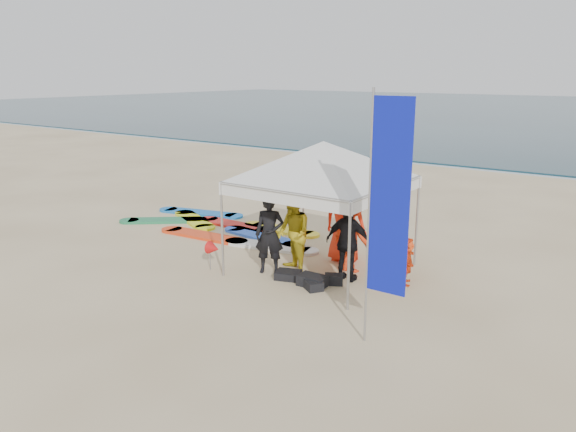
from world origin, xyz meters
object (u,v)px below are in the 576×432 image
at_px(person_yellow, 293,233).
at_px(person_black_b, 348,242).
at_px(canopy_tent, 324,142).
at_px(person_black_a, 270,234).
at_px(surfboard_spread, 224,228).
at_px(person_orange_b, 345,219).
at_px(person_orange_a, 352,234).
at_px(person_seated, 406,261).
at_px(feather_flag, 388,201).
at_px(marker_pennant, 214,249).

distance_m(person_yellow, person_black_b, 1.22).
bearing_deg(canopy_tent, person_black_a, -137.89).
distance_m(person_black_b, surfboard_spread, 4.93).
distance_m(person_black_b, person_orange_b, 1.23).
bearing_deg(person_orange_a, person_yellow, 54.32).
distance_m(canopy_tent, surfboard_spread, 4.91).
bearing_deg(person_seated, surfboard_spread, 57.83).
height_order(person_orange_b, feather_flag, feather_flag).
bearing_deg(person_orange_b, marker_pennant, 42.59).
bearing_deg(feather_flag, person_orange_b, 128.20).
bearing_deg(surfboard_spread, feather_flag, -29.05).
relative_size(person_black_b, person_seated, 1.68).
relative_size(canopy_tent, surfboard_spread, 0.71).
bearing_deg(person_black_b, surfboard_spread, -25.88).
height_order(person_yellow, person_black_b, person_yellow).
xyz_separation_m(person_black_a, person_seated, (2.61, 1.06, -0.35)).
bearing_deg(person_seated, marker_pennant, 91.74).
relative_size(person_seated, surfboard_spread, 0.16).
bearing_deg(person_seated, person_black_a, 89.10).
relative_size(marker_pennant, surfboard_spread, 0.11).
bearing_deg(feather_flag, marker_pennant, 167.19).
height_order(person_yellow, surfboard_spread, person_yellow).
xyz_separation_m(person_orange_a, feather_flag, (2.04, -2.69, 1.48)).
relative_size(canopy_tent, feather_flag, 1.07).
bearing_deg(person_orange_b, person_black_a, 53.97).
bearing_deg(person_orange_b, person_black_b, 117.54).
bearing_deg(canopy_tent, surfboard_spread, 162.43).
distance_m(person_yellow, person_orange_b, 1.36).
height_order(person_yellow, person_seated, person_yellow).
xyz_separation_m(canopy_tent, marker_pennant, (-1.85, -1.36, -2.25)).
bearing_deg(feather_flag, person_black_b, 130.33).
bearing_deg(person_seated, person_orange_a, 66.36).
bearing_deg(person_black_a, canopy_tent, 15.17).
xyz_separation_m(person_black_a, person_orange_a, (1.37, 1.07, -0.01)).
bearing_deg(surfboard_spread, person_black_a, -32.80).
height_order(person_orange_a, marker_pennant, person_orange_a).
relative_size(person_orange_b, person_seated, 2.00).
relative_size(person_black_a, canopy_tent, 0.40).
distance_m(person_orange_b, person_seated, 1.84).
relative_size(person_orange_a, marker_pennant, 2.59).
height_order(person_orange_a, person_orange_b, person_orange_b).
relative_size(person_orange_b, surfboard_spread, 0.33).
xyz_separation_m(person_black_b, surfboard_spread, (-4.65, 1.44, -0.78)).
relative_size(feather_flag, surfboard_spread, 0.67).
xyz_separation_m(person_orange_a, person_black_b, (0.21, -0.54, -0.02)).
height_order(person_black_a, person_orange_b, person_orange_b).
distance_m(person_black_a, person_black_b, 1.67).
xyz_separation_m(person_yellow, marker_pennant, (-1.40, -0.93, -0.35)).
bearing_deg(canopy_tent, person_orange_a, 31.14).
height_order(person_black_b, marker_pennant, person_black_b).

